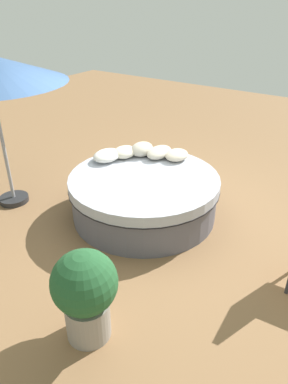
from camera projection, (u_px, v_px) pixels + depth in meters
name	position (u px, v px, depth m)	size (l,w,h in m)	color
ground_plane	(144.00, 214.00, 5.32)	(16.00, 16.00, 0.00)	olive
round_bed	(144.00, 195.00, 5.17)	(2.12, 2.12, 0.62)	#595966
throw_pillow_0	(177.00, 155.00, 5.49)	(0.41, 0.33, 0.15)	beige
throw_pillow_1	(159.00, 152.00, 5.57)	(0.50, 0.31, 0.16)	beige
throw_pillow_2	(142.00, 149.00, 5.62)	(0.40, 0.32, 0.21)	beige
throw_pillow_3	(125.00, 152.00, 5.57)	(0.41, 0.33, 0.16)	beige
throw_pillow_4	(107.00, 155.00, 5.46)	(0.48, 0.36, 0.16)	white
planter	(85.00, 291.00, 3.21)	(0.60, 0.60, 0.95)	gray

